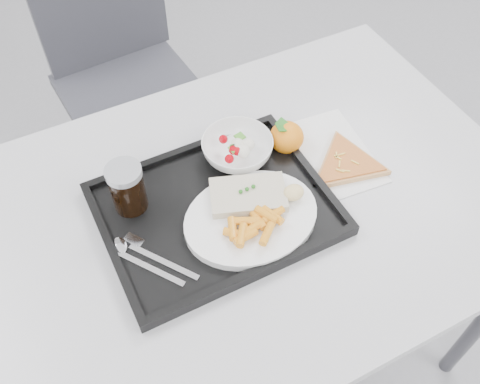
{
  "coord_description": "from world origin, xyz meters",
  "views": [
    {
      "loc": [
        -0.29,
        -0.28,
        1.63
      ],
      "look_at": [
        0.01,
        0.32,
        0.77
      ],
      "focal_mm": 40.0,
      "sensor_mm": 36.0,
      "label": 1
    }
  ],
  "objects_px": {
    "dinner_plate": "(251,218)",
    "tray": "(216,210)",
    "table": "(239,225)",
    "cola_glass": "(127,187)",
    "tangerine": "(287,137)",
    "salad_bowl": "(237,149)",
    "chair": "(120,59)",
    "pizza_slice": "(346,164)"
  },
  "relations": [
    {
      "from": "tray",
      "to": "cola_glass",
      "type": "relative_size",
      "value": 4.17
    },
    {
      "from": "chair",
      "to": "dinner_plate",
      "type": "xyz_separation_m",
      "value": [
        0.0,
        -0.89,
        0.24
      ]
    },
    {
      "from": "cola_glass",
      "to": "pizza_slice",
      "type": "distance_m",
      "value": 0.46
    },
    {
      "from": "dinner_plate",
      "to": "cola_glass",
      "type": "distance_m",
      "value": 0.25
    },
    {
      "from": "tangerine",
      "to": "pizza_slice",
      "type": "relative_size",
      "value": 0.31
    },
    {
      "from": "table",
      "to": "salad_bowl",
      "type": "distance_m",
      "value": 0.16
    },
    {
      "from": "table",
      "to": "chair",
      "type": "bearing_deg",
      "value": 90.07
    },
    {
      "from": "tangerine",
      "to": "pizza_slice",
      "type": "bearing_deg",
      "value": -50.34
    },
    {
      "from": "salad_bowl",
      "to": "cola_glass",
      "type": "bearing_deg",
      "value": -175.54
    },
    {
      "from": "table",
      "to": "cola_glass",
      "type": "height_order",
      "value": "cola_glass"
    },
    {
      "from": "dinner_plate",
      "to": "pizza_slice",
      "type": "relative_size",
      "value": 1.05
    },
    {
      "from": "dinner_plate",
      "to": "tangerine",
      "type": "xyz_separation_m",
      "value": [
        0.17,
        0.15,
        0.01
      ]
    },
    {
      "from": "chair",
      "to": "pizza_slice",
      "type": "distance_m",
      "value": 0.92
    },
    {
      "from": "cola_glass",
      "to": "dinner_plate",
      "type": "bearing_deg",
      "value": -36.5
    },
    {
      "from": "tangerine",
      "to": "salad_bowl",
      "type": "bearing_deg",
      "value": 171.92
    },
    {
      "from": "cola_glass",
      "to": "pizza_slice",
      "type": "bearing_deg",
      "value": -12.94
    },
    {
      "from": "table",
      "to": "cola_glass",
      "type": "distance_m",
      "value": 0.26
    },
    {
      "from": "dinner_plate",
      "to": "pizza_slice",
      "type": "bearing_deg",
      "value": 9.17
    },
    {
      "from": "table",
      "to": "chair",
      "type": "xyz_separation_m",
      "value": [
        -0.0,
        0.84,
        -0.15
      ]
    },
    {
      "from": "pizza_slice",
      "to": "chair",
      "type": "bearing_deg",
      "value": 106.7
    },
    {
      "from": "tangerine",
      "to": "pizza_slice",
      "type": "distance_m",
      "value": 0.14
    },
    {
      "from": "chair",
      "to": "pizza_slice",
      "type": "bearing_deg",
      "value": -73.3
    },
    {
      "from": "salad_bowl",
      "to": "cola_glass",
      "type": "xyz_separation_m",
      "value": [
        -0.25,
        -0.02,
        0.03
      ]
    },
    {
      "from": "salad_bowl",
      "to": "cola_glass",
      "type": "height_order",
      "value": "cola_glass"
    },
    {
      "from": "tray",
      "to": "salad_bowl",
      "type": "relative_size",
      "value": 2.96
    },
    {
      "from": "chair",
      "to": "tangerine",
      "type": "relative_size",
      "value": 11.83
    },
    {
      "from": "dinner_plate",
      "to": "tray",
      "type": "bearing_deg",
      "value": 129.53
    },
    {
      "from": "pizza_slice",
      "to": "cola_glass",
      "type": "bearing_deg",
      "value": 167.06
    },
    {
      "from": "tray",
      "to": "salad_bowl",
      "type": "bearing_deg",
      "value": 45.57
    },
    {
      "from": "table",
      "to": "tray",
      "type": "bearing_deg",
      "value": 170.14
    },
    {
      "from": "tray",
      "to": "pizza_slice",
      "type": "height_order",
      "value": "tray"
    },
    {
      "from": "chair",
      "to": "salad_bowl",
      "type": "xyz_separation_m",
      "value": [
        0.05,
        -0.73,
        0.25
      ]
    },
    {
      "from": "table",
      "to": "tangerine",
      "type": "height_order",
      "value": "tangerine"
    },
    {
      "from": "tangerine",
      "to": "dinner_plate",
      "type": "bearing_deg",
      "value": -138.33
    },
    {
      "from": "tangerine",
      "to": "pizza_slice",
      "type": "height_order",
      "value": "tangerine"
    },
    {
      "from": "salad_bowl",
      "to": "chair",
      "type": "bearing_deg",
      "value": 94.29
    },
    {
      "from": "tangerine",
      "to": "chair",
      "type": "bearing_deg",
      "value": 102.64
    },
    {
      "from": "pizza_slice",
      "to": "tangerine",
      "type": "bearing_deg",
      "value": 129.66
    },
    {
      "from": "pizza_slice",
      "to": "salad_bowl",
      "type": "bearing_deg",
      "value": 148.6
    },
    {
      "from": "table",
      "to": "salad_bowl",
      "type": "xyz_separation_m",
      "value": [
        0.05,
        0.11,
        0.11
      ]
    },
    {
      "from": "dinner_plate",
      "to": "chair",
      "type": "bearing_deg",
      "value": 90.08
    },
    {
      "from": "cola_glass",
      "to": "tangerine",
      "type": "relative_size",
      "value": 1.37
    }
  ]
}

